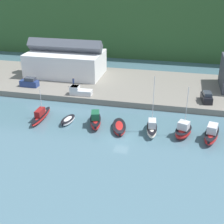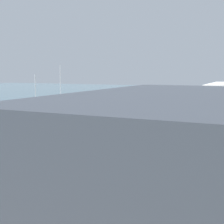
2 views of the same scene
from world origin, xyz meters
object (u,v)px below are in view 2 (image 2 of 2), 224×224
(parked_car_0, at_px, (113,141))
(pickup_truck_1, at_px, (164,111))
(moored_boat_1, at_px, (107,117))
(moored_boat_6, at_px, (10,140))
(moored_boat_0, at_px, (119,112))
(moored_boat_3, at_px, (78,125))
(moored_boat_2, at_px, (95,118))
(parked_car_2, at_px, (211,100))
(moored_boat_5, at_px, (35,133))
(person_on_quay, at_px, (192,109))
(dog_on_quay, at_px, (204,97))
(parked_car_1, at_px, (191,105))
(moored_boat_4, at_px, (58,128))

(parked_car_0, bearing_deg, pickup_truck_1, 176.34)
(moored_boat_1, xyz_separation_m, moored_boat_6, (25.75, -0.47, 0.58))
(moored_boat_0, relative_size, moored_boat_3, 1.19)
(moored_boat_2, relative_size, parked_car_0, 1.55)
(moored_boat_1, xyz_separation_m, parked_car_2, (-27.91, 15.69, 1.71))
(moored_boat_5, bearing_deg, parked_car_2, -179.95)
(moored_boat_1, relative_size, moored_boat_6, 0.64)
(moored_boat_3, relative_size, moored_boat_6, 0.93)
(moored_boat_6, relative_size, parked_car_2, 1.63)
(person_on_quay, relative_size, dog_on_quay, 2.54)
(moored_boat_3, height_order, parked_car_0, parked_car_0)
(moored_boat_2, xyz_separation_m, person_on_quay, (-9.57, 15.34, 1.34))
(pickup_truck_1, bearing_deg, moored_boat_0, 157.20)
(moored_boat_2, xyz_separation_m, moored_boat_6, (20.45, -0.68, 0.03))
(parked_car_1, height_order, pickup_truck_1, parked_car_1)
(moored_boat_1, height_order, parked_car_0, parked_car_0)
(moored_boat_2, xyz_separation_m, parked_car_2, (-33.21, 15.49, 1.16))
(parked_car_2, bearing_deg, dog_on_quay, 113.27)
(moored_boat_1, bearing_deg, pickup_truck_1, 104.19)
(moored_boat_3, bearing_deg, person_on_quay, 117.76)
(moored_boat_5, height_order, moored_boat_6, moored_boat_5)
(moored_boat_1, distance_m, person_on_quay, 16.23)
(moored_boat_0, bearing_deg, moored_boat_2, -0.28)
(pickup_truck_1, xyz_separation_m, dog_on_quay, (-39.31, 1.02, -0.36))
(moored_boat_0, height_order, moored_boat_1, moored_boat_0)
(dog_on_quay, bearing_deg, moored_boat_1, -76.20)
(pickup_truck_1, height_order, person_on_quay, person_on_quay)
(dog_on_quay, bearing_deg, parked_car_0, -58.76)
(moored_boat_3, distance_m, parked_car_2, 41.18)
(parked_car_0, distance_m, dog_on_quay, 66.08)
(moored_boat_2, xyz_separation_m, moored_boat_4, (10.40, -0.67, -0.06))
(person_on_quay, bearing_deg, moored_boat_4, -38.71)
(moored_boat_4, bearing_deg, moored_boat_1, 171.64)
(parked_car_0, bearing_deg, moored_boat_1, -160.89)
(moored_boat_4, distance_m, parked_car_2, 46.52)
(moored_boat_2, bearing_deg, moored_boat_6, -17.70)
(parked_car_1, bearing_deg, moored_boat_0, -144.98)
(parked_car_2, bearing_deg, parked_car_1, -92.71)
(person_on_quay, bearing_deg, parked_car_1, -167.32)
(moored_boat_4, xyz_separation_m, parked_car_1, (-29.91, 13.77, 1.21))
(moored_boat_2, bearing_deg, moored_boat_4, -19.47)
(moored_boat_3, xyz_separation_m, moored_boat_6, (15.85, 0.06, 0.56))
(parked_car_1, xyz_separation_m, dog_on_quay, (-26.48, -1.30, -0.46))
(moored_boat_3, height_order, person_on_quay, person_on_quay)
(pickup_truck_1, bearing_deg, moored_boat_3, -137.98)
(moored_boat_5, bearing_deg, moored_boat_6, 17.96)
(parked_car_2, bearing_deg, moored_boat_6, -99.59)
(moored_boat_3, bearing_deg, moored_boat_4, -12.97)
(moored_boat_3, relative_size, parked_car_0, 1.51)
(moored_boat_6, height_order, pickup_truck_1, pickup_truck_1)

